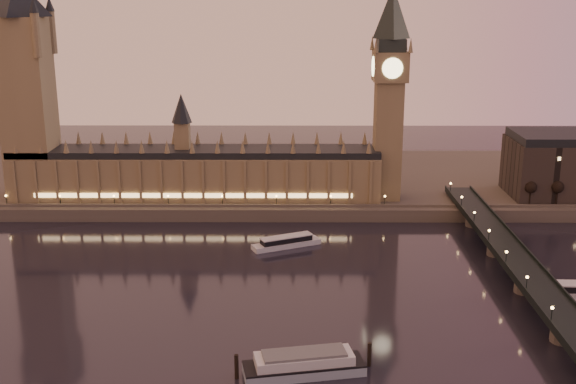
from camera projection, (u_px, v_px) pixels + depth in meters
name	position (u px, v px, depth m)	size (l,w,h in m)	color
ground	(270.00, 314.00, 244.75)	(700.00, 700.00, 0.00)	black
far_embankment	(332.00, 181.00, 402.56)	(560.00, 130.00, 6.00)	#423D35
palace_of_westminster	(196.00, 167.00, 355.43)	(180.00, 26.62, 52.00)	brown
victoria_tower	(25.00, 77.00, 343.78)	(31.68, 31.68, 118.00)	brown
big_ben	(390.00, 81.00, 343.51)	(17.68, 17.68, 104.00)	brown
westminster_bridge	(542.00, 300.00, 242.85)	(13.20, 260.00, 15.30)	black
bare_tree_0	(528.00, 186.00, 344.90)	(6.22, 6.22, 12.64)	black
bare_tree_1	(558.00, 186.00, 344.83)	(6.22, 6.22, 12.64)	black
cruise_boat_a	(286.00, 242.00, 308.31)	(30.03, 18.47, 4.81)	silver
cruise_boat_b	(570.00, 291.00, 258.27)	(28.98, 8.35, 5.30)	silver
moored_barge	(304.00, 364.00, 206.28)	(39.50, 15.95, 7.36)	#879AAC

